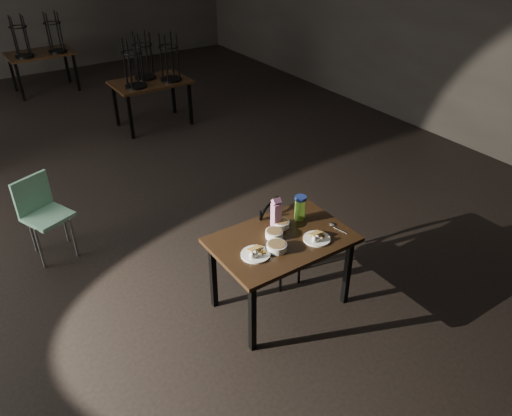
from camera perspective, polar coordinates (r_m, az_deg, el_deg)
room at (r=5.85m, az=-19.77°, el=21.19°), size 12.00×12.04×3.22m
main_table at (r=4.37m, az=2.94°, el=-4.29°), size 1.20×0.80×0.75m
plate_left at (r=4.11m, az=-0.05°, el=-5.18°), size 0.25×0.25×0.08m
plate_right at (r=4.32m, az=6.97°, el=-3.38°), size 0.24×0.24×0.08m
bowl_near at (r=4.32m, az=2.10°, el=-2.93°), size 0.16×0.16×0.06m
bowl_far at (r=4.46m, az=2.92°, el=-1.80°), size 0.15×0.15×0.06m
bowl_big at (r=4.17m, az=2.37°, el=-4.43°), size 0.17×0.17×0.06m
juice_carton at (r=4.40m, az=2.31°, el=-0.61°), size 0.08×0.08×0.29m
water_bottle at (r=4.53m, az=5.07°, el=0.05°), size 0.11×0.11×0.24m
spoon at (r=4.53m, az=8.82°, el=-1.94°), size 0.06×0.22×0.01m
bentwood_chair at (r=4.76m, az=2.51°, el=-3.36°), size 0.45×0.45×0.85m
school_chair at (r=5.57m, az=-23.24°, el=-0.19°), size 0.53×0.53×0.88m
bg_table_right at (r=8.40m, az=-11.98°, el=14.17°), size 1.20×0.80×1.48m
bg_table_far at (r=10.70m, az=-23.44°, el=15.96°), size 1.20×0.80×1.48m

